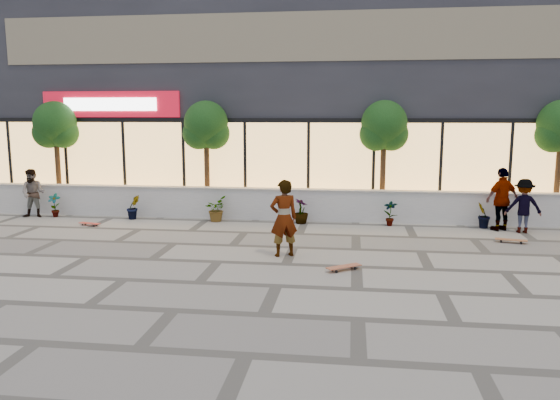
# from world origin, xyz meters

# --- Properties ---
(ground) EXTENTS (80.00, 80.00, 0.00)m
(ground) POSITION_xyz_m (0.00, 0.00, 0.00)
(ground) COLOR #A6A290
(ground) RESTS_ON ground
(planter_wall) EXTENTS (22.00, 0.42, 1.04)m
(planter_wall) POSITION_xyz_m (0.00, 7.00, 0.52)
(planter_wall) COLOR white
(planter_wall) RESTS_ON ground
(retail_building) EXTENTS (24.00, 9.17, 8.50)m
(retail_building) POSITION_xyz_m (-0.00, 12.49, 4.25)
(retail_building) COLOR #27272D
(retail_building) RESTS_ON ground
(shrub_a) EXTENTS (0.43, 0.29, 0.81)m
(shrub_a) POSITION_xyz_m (-8.50, 6.45, 0.41)
(shrub_a) COLOR #173C13
(shrub_a) RESTS_ON ground
(shrub_b) EXTENTS (0.57, 0.57, 0.81)m
(shrub_b) POSITION_xyz_m (-5.70, 6.45, 0.41)
(shrub_b) COLOR #173C13
(shrub_b) RESTS_ON ground
(shrub_c) EXTENTS (0.68, 0.77, 0.81)m
(shrub_c) POSITION_xyz_m (-2.90, 6.45, 0.41)
(shrub_c) COLOR #173C13
(shrub_c) RESTS_ON ground
(shrub_d) EXTENTS (0.64, 0.64, 0.81)m
(shrub_d) POSITION_xyz_m (-0.10, 6.45, 0.41)
(shrub_d) COLOR #173C13
(shrub_d) RESTS_ON ground
(shrub_e) EXTENTS (0.46, 0.35, 0.81)m
(shrub_e) POSITION_xyz_m (2.70, 6.45, 0.41)
(shrub_e) COLOR #173C13
(shrub_e) RESTS_ON ground
(shrub_f) EXTENTS (0.55, 0.57, 0.81)m
(shrub_f) POSITION_xyz_m (5.50, 6.45, 0.41)
(shrub_f) COLOR #173C13
(shrub_f) RESTS_ON ground
(tree_west) EXTENTS (1.60, 1.50, 3.92)m
(tree_west) POSITION_xyz_m (-9.00, 7.70, 2.99)
(tree_west) COLOR #4C2F1B
(tree_west) RESTS_ON ground
(tree_midwest) EXTENTS (1.60, 1.50, 3.92)m
(tree_midwest) POSITION_xyz_m (-3.50, 7.70, 2.99)
(tree_midwest) COLOR #4C2F1B
(tree_midwest) RESTS_ON ground
(tree_mideast) EXTENTS (1.60, 1.50, 3.92)m
(tree_mideast) POSITION_xyz_m (2.50, 7.70, 2.99)
(tree_mideast) COLOR #4C2F1B
(tree_mideast) RESTS_ON ground
(skater_center) EXTENTS (0.82, 0.70, 1.90)m
(skater_center) POSITION_xyz_m (-0.15, 2.38, 0.95)
(skater_center) COLOR white
(skater_center) RESTS_ON ground
(skater_left) EXTENTS (0.89, 0.74, 1.64)m
(skater_left) POSITION_xyz_m (-9.15, 6.30, 0.82)
(skater_left) COLOR tan
(skater_left) RESTS_ON ground
(skater_right_near) EXTENTS (1.20, 0.91, 1.90)m
(skater_right_near) POSITION_xyz_m (5.94, 6.18, 0.95)
(skater_right_near) COLOR silver
(skater_right_near) RESTS_ON ground
(skater_right_far) EXTENTS (1.07, 0.66, 1.60)m
(skater_right_far) POSITION_xyz_m (6.50, 5.96, 0.80)
(skater_right_far) COLOR maroon
(skater_right_far) RESTS_ON ground
(skateboard_center) EXTENTS (0.81, 0.68, 0.10)m
(skateboard_center) POSITION_xyz_m (1.35, 1.30, 0.09)
(skateboard_center) COLOR #A05234
(skateboard_center) RESTS_ON ground
(skateboard_left) EXTENTS (0.74, 0.35, 0.09)m
(skateboard_left) POSITION_xyz_m (-6.65, 5.23, 0.07)
(skateboard_left) COLOR red
(skateboard_left) RESTS_ON ground
(skateboard_right_near) EXTENTS (0.84, 0.39, 0.10)m
(skateboard_right_near) POSITION_xyz_m (5.81, 4.54, 0.08)
(skateboard_right_near) COLOR #995B32
(skateboard_right_near) RESTS_ON ground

